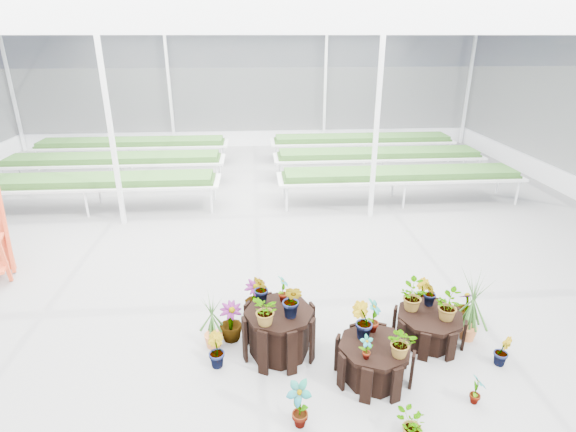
{
  "coord_description": "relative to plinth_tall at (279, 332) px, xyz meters",
  "views": [
    {
      "loc": [
        0.17,
        -6.2,
        4.2
      ],
      "look_at": [
        0.71,
        0.96,
        1.3
      ],
      "focal_mm": 28.0,
      "sensor_mm": 36.0,
      "label": 1
    }
  ],
  "objects": [
    {
      "name": "greenhouse_shell",
      "position": [
        -0.44,
        0.99,
        1.91
      ],
      "size": [
        18.0,
        24.0,
        4.5
      ],
      "primitive_type": null,
      "color": "white",
      "rests_on": "ground"
    },
    {
      "name": "plinth_low",
      "position": [
        2.2,
        0.1,
        -0.12
      ],
      "size": [
        1.24,
        1.24,
        0.44
      ],
      "primitive_type": "cylinder",
      "rotation": [
        0.0,
        0.0,
        0.31
      ],
      "color": "black",
      "rests_on": "ground"
    },
    {
      "name": "plinth_mid",
      "position": [
        1.2,
        -0.6,
        -0.08
      ],
      "size": [
        1.25,
        1.25,
        0.52
      ],
      "primitive_type": "cylinder",
      "rotation": [
        0.0,
        0.0,
        0.35
      ],
      "color": "black",
      "rests_on": "ground"
    },
    {
      "name": "steel_frame",
      "position": [
        -0.44,
        0.99,
        1.91
      ],
      "size": [
        18.0,
        24.0,
        4.5
      ],
      "primitive_type": null,
      "color": "silver",
      "rests_on": "ground"
    },
    {
      "name": "plinth_tall",
      "position": [
        0.0,
        0.0,
        0.0
      ],
      "size": [
        1.24,
        1.24,
        0.68
      ],
      "primitive_type": "cylinder",
      "rotation": [
        0.0,
        0.0,
        0.29
      ],
      "color": "black",
      "rests_on": "ground"
    },
    {
      "name": "nursery_benches",
      "position": [
        -0.44,
        8.19,
        0.08
      ],
      "size": [
        16.0,
        7.0,
        0.84
      ],
      "primitive_type": null,
      "color": "silver",
      "rests_on": "ground"
    },
    {
      "name": "ground_plane",
      "position": [
        -0.44,
        0.99,
        -0.34
      ],
      "size": [
        24.0,
        24.0,
        0.0
      ],
      "primitive_type": "plane",
      "color": "gray",
      "rests_on": "ground"
    },
    {
      "name": "nursery_plants",
      "position": [
        1.03,
        -0.0,
        0.19
      ],
      "size": [
        4.31,
        2.9,
        1.24
      ],
      "color": "#2C5320",
      "rests_on": "ground"
    }
  ]
}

